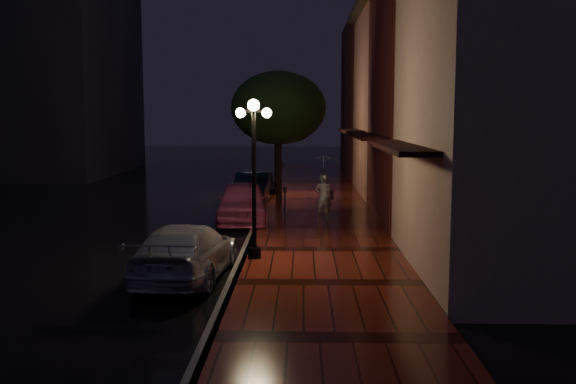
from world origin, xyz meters
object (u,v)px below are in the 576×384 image
(streetlamp_far, at_px, (276,145))
(silver_car, at_px, (186,252))
(navy_car, at_px, (253,188))
(parking_meter, at_px, (285,200))
(woman_with_umbrella, at_px, (324,177))
(street_tree, at_px, (279,110))
(streetlamp_near, at_px, (254,169))
(pink_car, at_px, (242,202))

(streetlamp_far, relative_size, silver_car, 0.91)
(streetlamp_far, height_order, navy_car, streetlamp_far)
(navy_car, xyz_separation_m, silver_car, (-0.61, -13.49, -0.03))
(streetlamp_far, bearing_deg, parking_meter, -85.02)
(streetlamp_far, relative_size, woman_with_umbrella, 1.77)
(silver_car, bearing_deg, streetlamp_far, -91.02)
(street_tree, xyz_separation_m, silver_car, (-1.82, -12.68, -3.56))
(parking_meter, bearing_deg, navy_car, 122.78)
(streetlamp_near, height_order, navy_car, streetlamp_near)
(streetlamp_near, xyz_separation_m, pink_car, (-0.95, 6.64, -1.81))
(street_tree, height_order, silver_car, street_tree)
(streetlamp_near, height_order, pink_car, streetlamp_near)
(streetlamp_near, xyz_separation_m, navy_car, (-0.95, 11.80, -1.88))
(streetlamp_far, xyz_separation_m, silver_car, (-1.56, -15.69, -1.91))
(navy_car, relative_size, woman_with_umbrella, 1.80)
(silver_car, bearing_deg, woman_with_umbrella, -109.95)
(streetlamp_near, distance_m, navy_car, 11.99)
(streetlamp_far, bearing_deg, streetlamp_near, -90.00)
(navy_car, relative_size, parking_meter, 3.60)
(woman_with_umbrella, bearing_deg, pink_car, 5.35)
(streetlamp_far, bearing_deg, navy_car, -113.37)
(street_tree, bearing_deg, streetlamp_far, 94.91)
(street_tree, relative_size, parking_meter, 4.77)
(streetlamp_far, distance_m, woman_with_umbrella, 8.05)
(streetlamp_near, distance_m, pink_car, 6.94)
(streetlamp_near, relative_size, silver_car, 0.91)
(streetlamp_far, distance_m, navy_car, 3.04)
(silver_car, distance_m, woman_with_umbrella, 8.82)
(streetlamp_far, xyz_separation_m, street_tree, (0.26, -3.01, 1.64))
(streetlamp_far, bearing_deg, street_tree, -85.09)
(streetlamp_near, height_order, woman_with_umbrella, streetlamp_near)
(streetlamp_near, distance_m, silver_car, 2.99)
(streetlamp_near, bearing_deg, parking_meter, 84.32)
(streetlamp_near, relative_size, streetlamp_far, 1.00)
(streetlamp_near, bearing_deg, streetlamp_far, 90.00)
(streetlamp_near, distance_m, parking_meter, 6.79)
(streetlamp_near, height_order, parking_meter, streetlamp_near)
(street_tree, xyz_separation_m, pink_car, (-1.21, -4.36, -3.46))
(streetlamp_far, height_order, woman_with_umbrella, streetlamp_far)
(navy_car, height_order, parking_meter, navy_car)
(street_tree, xyz_separation_m, navy_car, (-1.21, 0.81, -3.52))
(silver_car, bearing_deg, navy_car, -87.93)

